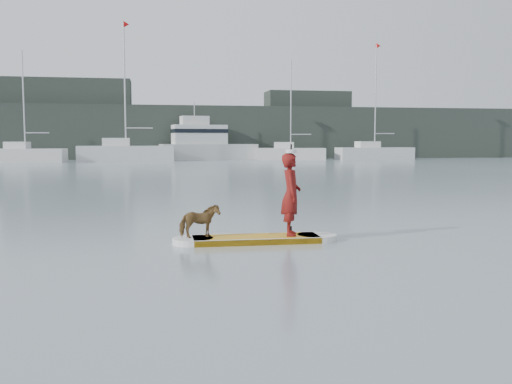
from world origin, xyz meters
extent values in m
plane|color=slate|center=(0.00, 0.00, 0.00)|extent=(140.00, 140.00, 0.00)
cube|color=orange|center=(1.47, -2.87, 0.06)|extent=(2.51, 0.83, 0.12)
cylinder|color=silver|center=(0.22, -2.86, 0.06)|extent=(0.80, 0.80, 0.12)
cylinder|color=silver|center=(2.72, -2.89, 0.06)|extent=(0.80, 0.80, 0.12)
cube|color=silver|center=(1.47, -2.50, 0.06)|extent=(2.50, 0.09, 0.12)
cube|color=silver|center=(1.46, -3.24, 0.06)|extent=(2.50, 0.09, 0.12)
imported|color=maroon|center=(2.17, -2.88, 0.94)|extent=(0.50, 0.66, 1.65)
cylinder|color=silver|center=(2.17, -2.88, 1.80)|extent=(0.22, 0.22, 0.07)
imported|color=brown|center=(0.35, -2.86, 0.44)|extent=(0.83, 0.51, 0.65)
cylinder|color=black|center=(2.21, -2.60, 1.00)|extent=(0.04, 0.30, 1.89)
cube|color=black|center=(2.21, -2.60, 0.10)|extent=(0.10, 0.02, 0.32)
cube|color=silver|center=(-12.49, 43.18, 0.65)|extent=(7.47, 3.08, 1.31)
cube|color=silver|center=(-13.21, 43.25, 1.63)|extent=(2.19, 1.88, 0.65)
cylinder|color=#B7B7BC|center=(-12.49, 43.18, 5.88)|extent=(0.13, 0.13, 9.15)
cylinder|color=#B7B7BC|center=(-11.37, 43.08, 2.80)|extent=(2.24, 0.30, 0.09)
cube|color=silver|center=(-3.23, 44.27, 0.77)|extent=(9.35, 3.05, 1.55)
cube|color=silver|center=(-4.16, 44.25, 1.94)|extent=(2.64, 2.06, 0.77)
cylinder|color=#B7B7BC|center=(-3.23, 44.27, 7.52)|extent=(0.15, 0.15, 11.95)
cylinder|color=#B7B7BC|center=(-1.90, 44.29, 3.32)|extent=(2.66, 0.16, 0.11)
cone|color=red|center=(-2.95, 44.27, 13.39)|extent=(0.56, 0.63, 0.62)
cube|color=silver|center=(13.96, 45.77, 0.64)|extent=(7.63, 3.62, 1.28)
cube|color=silver|center=(13.24, 45.90, 1.60)|extent=(2.31, 2.00, 0.64)
cylinder|color=#B7B7BC|center=(13.96, 45.77, 5.95)|extent=(0.13, 0.13, 9.34)
cylinder|color=#B7B7BC|center=(15.05, 45.58, 2.75)|extent=(2.18, 0.47, 0.09)
cube|color=silver|center=(23.27, 45.24, 0.66)|extent=(8.44, 2.77, 1.33)
cube|color=silver|center=(22.43, 45.21, 1.66)|extent=(2.40, 1.81, 0.66)
cylinder|color=#B7B7BC|center=(23.27, 45.24, 6.83)|extent=(0.13, 0.13, 11.01)
cylinder|color=#B7B7BC|center=(24.40, 45.28, 2.85)|extent=(2.28, 0.18, 0.09)
cone|color=red|center=(23.50, 45.25, 12.25)|extent=(0.49, 0.55, 0.53)
cube|color=silver|center=(5.39, 48.28, 0.85)|extent=(10.71, 4.68, 1.69)
cube|color=silver|center=(4.37, 48.13, 2.73)|extent=(6.01, 3.37, 2.07)
cube|color=silver|center=(3.86, 48.05, 4.23)|extent=(3.12, 2.17, 0.94)
cube|color=black|center=(4.37, 48.13, 3.11)|extent=(6.12, 3.45, 0.42)
cylinder|color=#B7B7BC|center=(3.86, 48.05, 5.46)|extent=(0.09, 0.09, 1.51)
cube|color=black|center=(0.00, 53.00, 3.00)|extent=(90.00, 6.00, 6.00)
cube|color=black|center=(-10.00, 54.00, 4.50)|extent=(14.00, 4.00, 9.00)
cube|color=black|center=(18.00, 54.00, 4.00)|extent=(10.00, 4.00, 8.00)
camera|label=1|loc=(-0.51, -13.89, 2.00)|focal=40.00mm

